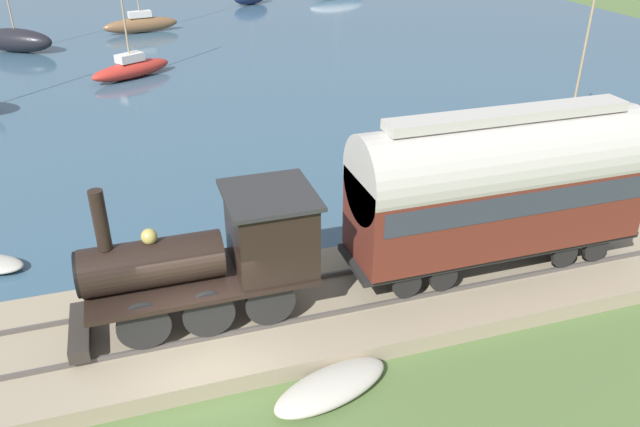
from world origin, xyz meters
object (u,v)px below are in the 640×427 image
Objects in this scene: steam_locomotive at (221,250)px; sailboat_green at (568,135)px; beached_dinghy at (331,387)px; sailboat_red at (131,68)px; passenger_coach at (499,183)px; sailboat_black at (16,40)px; sailboat_brown at (141,23)px; rowboat_far_out at (422,188)px.

steam_locomotive is 17.34m from sailboat_green.
steam_locomotive is 3.96m from beached_dinghy.
sailboat_red is 27.13m from beached_dinghy.
passenger_coach is 1.10× the size of sailboat_green.
sailboat_black is at bearing 7.08° from sailboat_red.
passenger_coach is 2.69× the size of beached_dinghy.
sailboat_red reaches higher than beached_dinghy.
passenger_coach is at bearing -90.00° from steam_locomotive.
sailboat_red is 0.97× the size of sailboat_green.
sailboat_green is (-28.93, -15.34, -0.08)m from sailboat_brown.
sailboat_green is at bearing -162.59° from sailboat_brown.
rowboat_far_out is at bearing 131.07° from sailboat_green.
beached_dinghy is at bearing 117.73° from passenger_coach.
sailboat_brown is at bearing -32.21° from sailboat_black.
passenger_coach is 11.45m from sailboat_green.
sailboat_green is at bearing -64.16° from steam_locomotive.
steam_locomotive is at bearing 141.06° from sailboat_green.
steam_locomotive is 0.81× the size of sailboat_red.
steam_locomotive is 33.76m from sailboat_black.
rowboat_far_out is at bearing -55.83° from steam_locomotive.
passenger_coach is at bearing -62.27° from beached_dinghy.
steam_locomotive is 9.74m from rowboat_far_out.
sailboat_red is at bearing 70.32° from sailboat_green.
steam_locomotive is 0.79× the size of sailboat_green.
sailboat_green reaches higher than sailboat_black.
sailboat_green is at bearing -52.96° from beached_dinghy.
rowboat_far_out is (-27.44, -15.77, -0.49)m from sailboat_black.
sailboat_red is at bearing -24.49° from rowboat_far_out.
sailboat_green is at bearing -47.81° from passenger_coach.
passenger_coach is 25.60m from sailboat_red.
sailboat_red is (24.09, 8.33, -2.41)m from passenger_coach.
steam_locomotive is 7.26m from passenger_coach.
sailboat_brown is 4.40× the size of rowboat_far_out.
sailboat_green is at bearing -103.76° from sailboat_black.
sailboat_brown is 3.19× the size of beached_dinghy.
sailboat_green is 2.45× the size of beached_dinghy.
sailboat_brown reaches higher than steam_locomotive.
beached_dinghy is at bearing 152.27° from sailboat_green.
steam_locomotive is at bearing -133.06° from sailboat_black.
steam_locomotive reaches higher than beached_dinghy.
beached_dinghy is at bearing 93.18° from rowboat_far_out.
sailboat_black reaches higher than passenger_coach.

